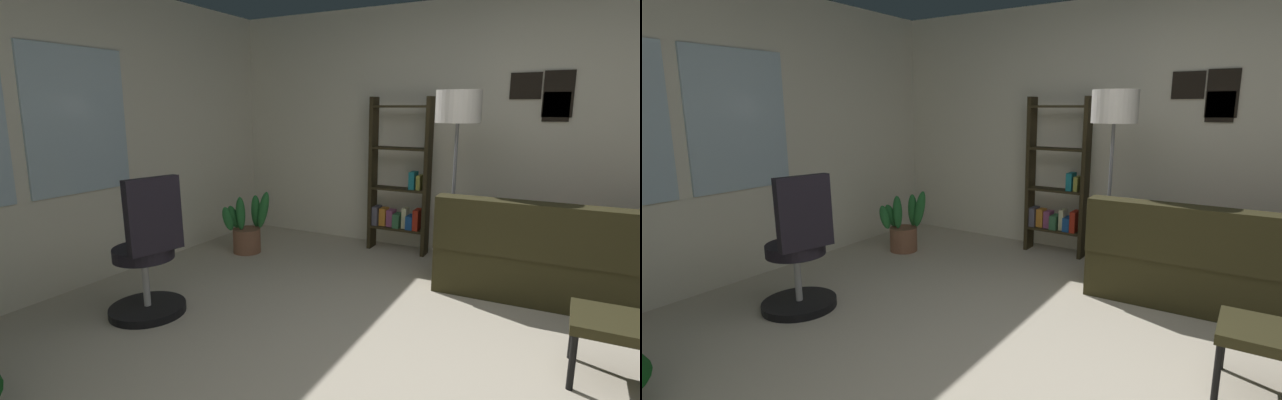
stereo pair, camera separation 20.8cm
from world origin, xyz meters
TOP-DOWN VIEW (x-y plane):
  - ground_plane at (0.00, 0.00)m, footprint 5.08×6.28m
  - wall_back_with_windows at (-0.02, 3.19)m, footprint 5.08×0.12m
  - wall_right_with_frames at (2.59, -0.00)m, footprint 0.12×6.28m
  - couch at (1.90, -0.62)m, footprint 1.54×1.97m
  - footstool at (0.54, -0.81)m, footprint 0.43×0.45m
  - office_chair at (-0.09, 2.16)m, footprint 0.56×0.56m
  - bookshelf at (2.33, 1.08)m, footprint 0.18×0.64m
  - floor_lamp at (1.84, 0.41)m, footprint 0.39×0.39m
  - potted_plant at (1.50, 2.48)m, footprint 0.40×0.53m

SIDE VIEW (x-z plane):
  - ground_plane at x=0.00m, z-range -0.10..0.00m
  - potted_plant at x=1.50m, z-range -0.09..0.60m
  - couch at x=1.90m, z-range -0.13..0.69m
  - footstool at x=0.54m, z-range 0.14..0.53m
  - office_chair at x=-0.09m, z-range -0.11..0.95m
  - bookshelf at x=2.33m, z-range -0.11..1.53m
  - wall_right_with_frames at x=2.59m, z-range 0.00..2.59m
  - wall_back_with_windows at x=-0.02m, z-range 0.01..2.59m
  - floor_lamp at x=1.84m, z-range 0.60..2.28m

